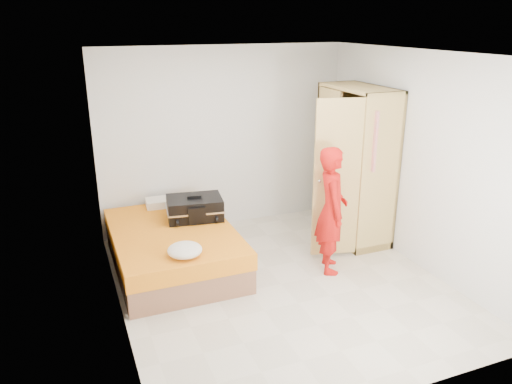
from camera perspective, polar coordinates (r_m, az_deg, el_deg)
name	(u,v)px	position (r m, az deg, el deg)	size (l,w,h in m)	color
room	(283,178)	(5.39, 3.11, 1.63)	(4.00, 4.02, 2.60)	beige
bed	(174,248)	(6.27, -9.39, -6.32)	(1.42, 2.02, 0.50)	brown
wardrobe	(353,169)	(6.89, 11.05, 2.58)	(1.16, 1.20, 2.10)	tan
person	(332,210)	(6.00, 8.64, -2.07)	(0.56, 0.37, 1.55)	red
suitcase	(195,208)	(6.42, -7.03, -1.83)	(0.78, 0.62, 0.31)	black
round_cushion	(185,250)	(5.45, -8.14, -6.58)	(0.38, 0.38, 0.14)	white
pillow	(167,202)	(6.95, -10.16, -1.11)	(0.56, 0.29, 0.10)	white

